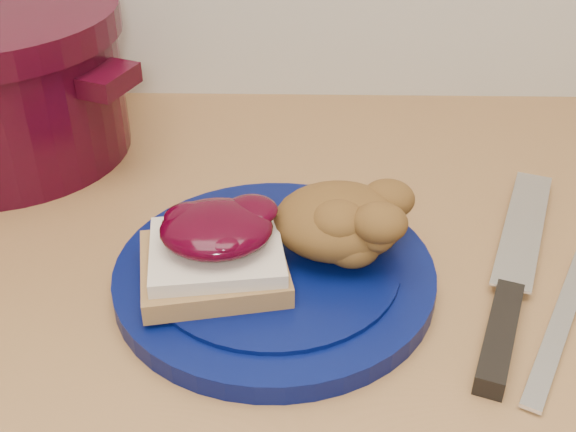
{
  "coord_description": "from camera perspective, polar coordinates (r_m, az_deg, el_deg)",
  "views": [
    {
      "loc": [
        0.03,
        1.01,
        1.26
      ],
      "look_at": [
        0.02,
        1.47,
        0.95
      ],
      "focal_mm": 45.0,
      "sensor_mm": 36.0,
      "label": 1
    }
  ],
  "objects": [
    {
      "name": "plate",
      "position": [
        0.56,
        -1.07,
        -4.66
      ],
      "size": [
        0.27,
        0.27,
        0.02
      ],
      "primitive_type": "cylinder",
      "rotation": [
        0.0,
        0.0,
        0.09
      ],
      "color": "#040C42",
      "rests_on": "wood_countertop"
    },
    {
      "name": "sandwich",
      "position": [
        0.53,
        -5.77,
        -2.64
      ],
      "size": [
        0.12,
        0.11,
        0.05
      ],
      "rotation": [
        0.0,
        0.0,
        0.09
      ],
      "color": "olive",
      "rests_on": "plate"
    },
    {
      "name": "stuffing_mound",
      "position": [
        0.56,
        3.99,
        -0.38
      ],
      "size": [
        0.11,
        0.1,
        0.05
      ],
      "primitive_type": "ellipsoid",
      "rotation": [
        0.0,
        0.0,
        0.09
      ],
      "color": "brown",
      "rests_on": "plate"
    },
    {
      "name": "chef_knife",
      "position": [
        0.56,
        16.94,
        -6.51
      ],
      "size": [
        0.12,
        0.28,
        0.02
      ],
      "rotation": [
        0.0,
        0.0,
        1.22
      ],
      "color": "black",
      "rests_on": "wood_countertop"
    },
    {
      "name": "butter_knife",
      "position": [
        0.56,
        20.78,
        -7.76
      ],
      "size": [
        0.1,
        0.17,
        0.0
      ],
      "primitive_type": "cube",
      "rotation": [
        0.0,
        0.0,
        1.09
      ],
      "color": "silver",
      "rests_on": "wood_countertop"
    }
  ]
}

